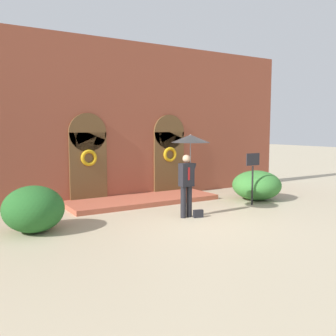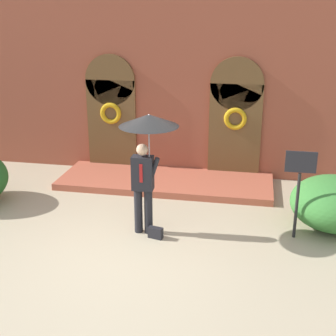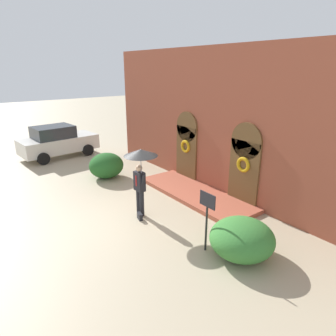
# 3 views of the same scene
# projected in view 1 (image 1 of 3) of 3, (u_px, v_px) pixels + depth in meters

# --- Properties ---
(ground_plane) EXTENTS (80.00, 80.00, 0.00)m
(ground_plane) POSITION_uv_depth(u_px,v_px,m) (193.00, 221.00, 10.28)
(ground_plane) COLOR tan
(building_facade) EXTENTS (14.00, 2.30, 5.60)m
(building_facade) POSITION_uv_depth(u_px,v_px,m) (128.00, 124.00, 13.53)
(building_facade) COLOR brown
(building_facade) RESTS_ON ground
(person_with_umbrella) EXTENTS (1.10, 1.10, 2.36)m
(person_with_umbrella) POSITION_uv_depth(u_px,v_px,m) (189.00, 151.00, 10.57)
(person_with_umbrella) COLOR black
(person_with_umbrella) RESTS_ON ground
(handbag) EXTENTS (0.30, 0.18, 0.22)m
(handbag) POSITION_uv_depth(u_px,v_px,m) (198.00, 214.00, 10.68)
(handbag) COLOR black
(handbag) RESTS_ON ground
(sign_post) EXTENTS (0.56, 0.06, 1.72)m
(sign_post) POSITION_uv_depth(u_px,v_px,m) (253.00, 170.00, 12.37)
(sign_post) COLOR black
(sign_post) RESTS_ON ground
(shrub_left) EXTENTS (1.49, 1.56, 1.14)m
(shrub_left) POSITION_uv_depth(u_px,v_px,m) (33.00, 209.00, 9.16)
(shrub_left) COLOR #235B23
(shrub_left) RESTS_ON ground
(shrub_right) EXTENTS (1.71, 1.74, 1.04)m
(shrub_right) POSITION_uv_depth(u_px,v_px,m) (257.00, 185.00, 13.32)
(shrub_right) COLOR #387A33
(shrub_right) RESTS_ON ground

